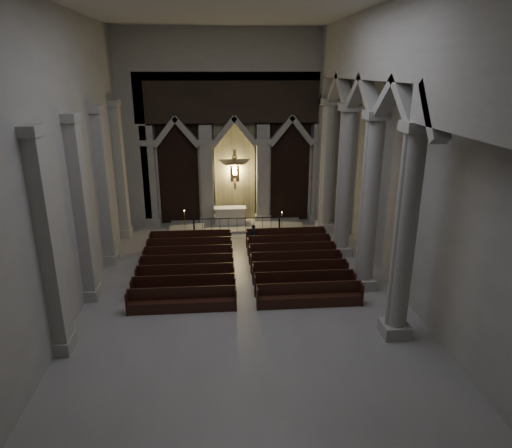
# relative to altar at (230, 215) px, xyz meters

# --- Properties ---
(room) EXTENTS (24.00, 24.10, 12.00)m
(room) POSITION_rel_altar_xyz_m (0.37, -10.99, 6.92)
(room) COLOR gray
(room) RESTS_ON ground
(sanctuary_wall) EXTENTS (14.00, 0.77, 12.00)m
(sanctuary_wall) POSITION_rel_altar_xyz_m (0.37, 0.55, 5.93)
(sanctuary_wall) COLOR #A9A69E
(sanctuary_wall) RESTS_ON ground
(right_arcade) EXTENTS (1.00, 24.00, 12.00)m
(right_arcade) POSITION_rel_altar_xyz_m (5.87, -9.66, 7.15)
(right_arcade) COLOR #A9A69E
(right_arcade) RESTS_ON ground
(left_pilasters) EXTENTS (0.60, 13.00, 8.03)m
(left_pilasters) POSITION_rel_altar_xyz_m (-6.38, -7.49, 3.23)
(left_pilasters) COLOR #A9A69E
(left_pilasters) RESTS_ON ground
(sanctuary_step) EXTENTS (8.50, 2.60, 0.15)m
(sanctuary_step) POSITION_rel_altar_xyz_m (0.37, -0.39, -0.61)
(sanctuary_step) COLOR #A9A69E
(sanctuary_step) RESTS_ON ground
(altar) EXTENTS (2.08, 0.83, 1.05)m
(altar) POSITION_rel_altar_xyz_m (0.00, 0.00, 0.00)
(altar) COLOR silver
(altar) RESTS_ON sanctuary_step
(altar_rail) EXTENTS (5.34, 0.09, 1.05)m
(altar_rail) POSITION_rel_altar_xyz_m (0.37, -1.67, 0.02)
(altar_rail) COLOR black
(altar_rail) RESTS_ON ground
(candle_stand_left) EXTENTS (0.25, 0.25, 1.46)m
(candle_stand_left) POSITION_rel_altar_xyz_m (-2.83, -1.22, -0.28)
(candle_stand_left) COLOR #9A642F
(candle_stand_left) RESTS_ON ground
(candle_stand_right) EXTENTS (0.22, 0.22, 1.33)m
(candle_stand_right) POSITION_rel_altar_xyz_m (3.15, -1.64, -0.32)
(candle_stand_right) COLOR #9A642F
(candle_stand_right) RESTS_ON ground
(pews) EXTENTS (9.96, 7.61, 1.02)m
(pews) POSITION_rel_altar_xyz_m (0.37, -7.43, -0.35)
(pews) COLOR black
(pews) RESTS_ON ground
(worshipper) EXTENTS (0.47, 0.32, 1.26)m
(worshipper) POSITION_rel_altar_xyz_m (1.24, -3.79, -0.05)
(worshipper) COLOR black
(worshipper) RESTS_ON ground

